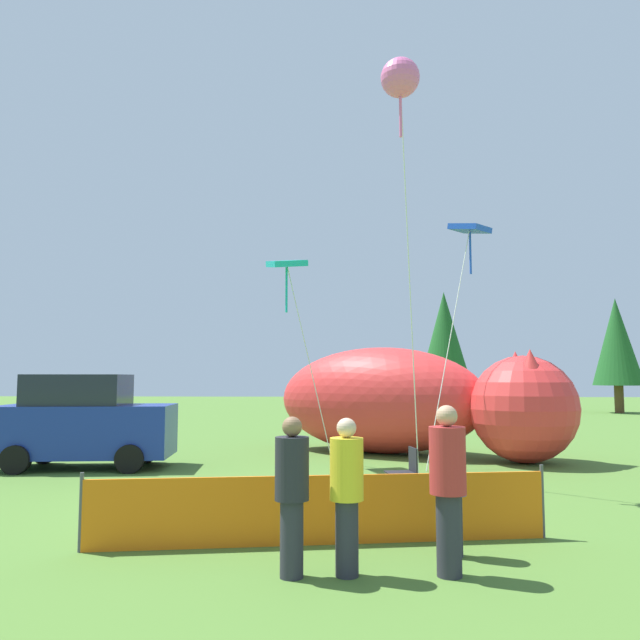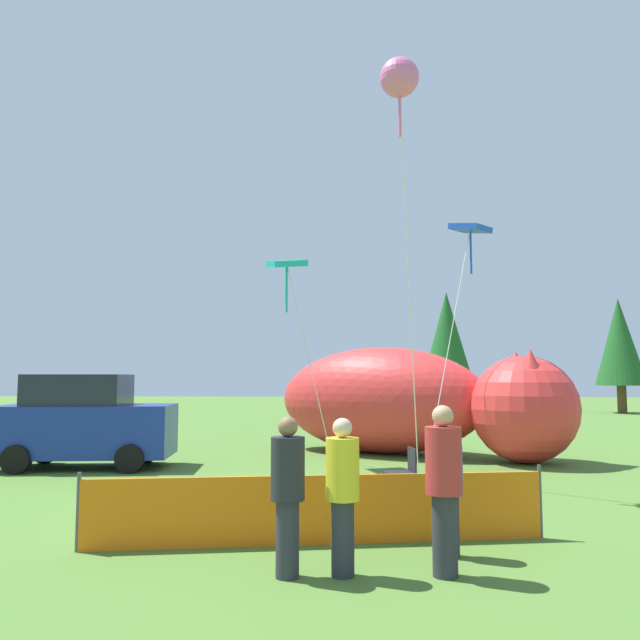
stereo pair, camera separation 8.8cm
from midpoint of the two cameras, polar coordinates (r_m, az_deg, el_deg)
name	(u,v)px [view 2 (the right image)]	position (r m, az deg, el deg)	size (l,w,h in m)	color
ground_plane	(257,501)	(11.74, -5.59, -16.18)	(120.00, 120.00, 0.00)	#4C752D
parked_car	(85,422)	(16.70, -20.57, -8.74)	(4.36, 2.38, 2.30)	navy
folding_chair	(405,468)	(12.36, 7.99, -13.26)	(0.62, 0.62, 0.88)	black
inflatable_cat	(410,405)	(18.35, 8.35, -7.67)	(8.71, 6.34, 3.12)	red
safety_fence	(319,510)	(8.75, 0.16, -16.96)	(6.22, 1.05, 1.00)	orange
spectator_in_green_shirt	(343,489)	(7.36, 2.43, -15.18)	(0.38, 0.38, 1.77)	#2D2D38
spectator_in_yellow_shirt	(449,486)	(8.30, 12.03, -14.63)	(0.35, 0.35, 1.58)	#2D2D38
spectator_in_grey_shirt	(444,482)	(7.47, 11.60, -14.31)	(0.42, 0.42, 1.91)	#2D2D38
spectator_in_blue_shirt	(288,489)	(7.32, -2.62, -15.16)	(0.39, 0.39, 1.78)	#2D2D38
kite_blue_box	(470,232)	(18.16, 13.67, 7.82)	(2.26, 2.90, 6.58)	silver
kite_pink_octopus	(399,80)	(14.30, 7.46, 20.96)	(0.89, 2.11, 9.00)	silver
kite_teal_diamond	(287,267)	(16.55, -2.86, 4.89)	(1.78, 1.27, 5.43)	silver
horizon_tree_east	(619,342)	(43.45, 25.75, -1.82)	(3.02, 3.02, 7.21)	brown
horizon_tree_west	(447,335)	(50.76, 11.57, -1.37)	(3.79, 3.79, 9.05)	brown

